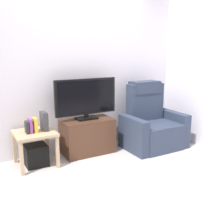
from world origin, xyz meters
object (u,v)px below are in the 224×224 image
(book_middle, at_px, (30,126))
(subwoofer_box, at_px, (36,155))
(book_leftmost, at_px, (27,127))
(recliner_armchair, at_px, (152,125))
(tv_stand, at_px, (87,136))
(game_console, at_px, (44,121))
(television, at_px, (86,98))
(book_rightmost, at_px, (35,125))
(side_table, at_px, (35,137))

(book_middle, bearing_deg, subwoofer_box, 19.91)
(subwoofer_box, distance_m, book_leftmost, 0.44)
(recliner_armchair, height_order, subwoofer_box, recliner_armchair)
(tv_stand, distance_m, game_console, 0.77)
(subwoofer_box, bearing_deg, game_console, 3.95)
(game_console, bearing_deg, subwoofer_box, -176.05)
(television, distance_m, book_middle, 0.94)
(tv_stand, bearing_deg, recliner_armchair, -13.83)
(subwoofer_box, bearing_deg, book_middle, -160.09)
(book_rightmost, distance_m, game_console, 0.14)
(subwoofer_box, xyz_separation_m, book_rightmost, (0.01, -0.02, 0.44))
(television, xyz_separation_m, book_rightmost, (-0.82, -0.11, -0.29))
(side_table, xyz_separation_m, book_middle, (-0.06, -0.02, 0.18))
(book_middle, bearing_deg, recliner_armchair, -4.91)
(recliner_armchair, height_order, book_rightmost, recliner_armchair)
(television, height_order, subwoofer_box, television)
(book_leftmost, xyz_separation_m, game_console, (0.24, 0.03, 0.05))
(side_table, xyz_separation_m, book_leftmost, (-0.10, -0.02, 0.16))
(tv_stand, relative_size, book_middle, 3.97)
(television, relative_size, book_leftmost, 6.02)
(side_table, height_order, subwoofer_box, side_table)
(side_table, distance_m, book_middle, 0.19)
(subwoofer_box, relative_size, book_leftmost, 1.82)
(tv_stand, relative_size, game_console, 3.03)
(book_leftmost, bearing_deg, book_middle, 0.00)
(tv_stand, xyz_separation_m, subwoofer_box, (-0.83, -0.07, -0.12))
(recliner_armchair, relative_size, game_console, 4.16)
(recliner_armchair, xyz_separation_m, subwoofer_box, (-1.89, 0.19, -0.22))
(game_console, bearing_deg, side_table, -176.05)
(recliner_armchair, height_order, book_middle, recliner_armchair)
(subwoofer_box, distance_m, book_rightmost, 0.44)
(book_leftmost, bearing_deg, tv_stand, 5.75)
(side_table, xyz_separation_m, subwoofer_box, (-0.00, 0.00, -0.26))
(subwoofer_box, height_order, book_leftmost, book_leftmost)
(tv_stand, height_order, side_table, tv_stand)
(side_table, relative_size, book_leftmost, 3.29)
(book_leftmost, xyz_separation_m, book_middle, (0.04, 0.00, 0.02))
(subwoofer_box, relative_size, book_rightmost, 1.50)
(television, height_order, book_leftmost, television)
(book_leftmost, bearing_deg, book_rightmost, 0.00)
(subwoofer_box, bearing_deg, television, 6.36)
(book_leftmost, bearing_deg, game_console, 6.98)
(side_table, bearing_deg, television, 6.36)
(recliner_armchair, height_order, side_table, recliner_armchair)
(book_leftmost, distance_m, game_console, 0.25)
(subwoofer_box, bearing_deg, recliner_armchair, -5.65)
(side_table, bearing_deg, recliner_armchair, -5.65)
(tv_stand, distance_m, subwoofer_box, 0.84)
(television, relative_size, recliner_armchair, 0.92)
(tv_stand, height_order, television, television)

